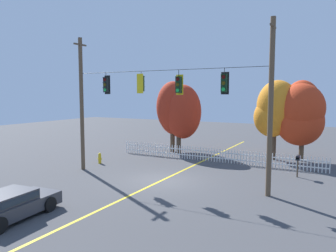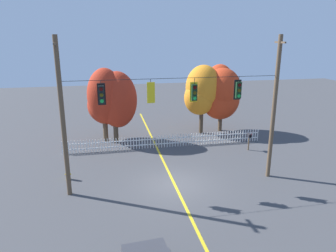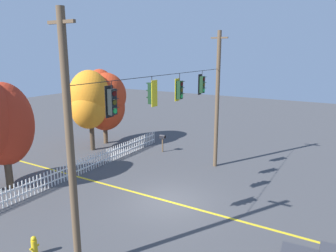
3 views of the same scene
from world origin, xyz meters
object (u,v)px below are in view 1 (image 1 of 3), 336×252
object	(u,v)px
traffic_signal_eastbound_side	(141,84)
autumn_oak_far_east	(276,110)
traffic_signal_southbound_primary	(179,85)
autumn_maple_mid	(182,111)
autumn_maple_near_fence	(175,112)
parked_car	(10,205)
traffic_signal_northbound_primary	(106,85)
roadside_mailbox	(298,159)
traffic_signal_northbound_secondary	(224,83)
fire_hydrant	(100,158)
autumn_maple_far_west	(301,113)

from	to	relation	value
traffic_signal_eastbound_side	autumn_oak_far_east	size ratio (longest dim) A/B	0.21
traffic_signal_southbound_primary	autumn_maple_mid	size ratio (longest dim) A/B	0.24
autumn_maple_near_fence	traffic_signal_southbound_primary	bearing A→B (deg)	-61.87
traffic_signal_southbound_primary	autumn_maple_near_fence	xyz separation A→B (m)	(-4.85, 9.08, -2.10)
autumn_maple_near_fence	parked_car	xyz separation A→B (m)	(1.23, -17.20, -2.91)
traffic_signal_northbound_primary	roadside_mailbox	size ratio (longest dim) A/B	0.99
autumn_maple_mid	traffic_signal_northbound_secondary	bearing A→B (deg)	-52.64
traffic_signal_southbound_primary	autumn_maple_near_fence	distance (m)	10.51
traffic_signal_northbound_secondary	autumn_oak_far_east	bearing A→B (deg)	84.75
traffic_signal_southbound_primary	traffic_signal_northbound_primary	bearing A→B (deg)	180.00
traffic_signal_southbound_primary	fire_hydrant	distance (m)	9.34
traffic_signal_eastbound_side	autumn_oak_far_east	bearing A→B (deg)	58.35
autumn_maple_near_fence	parked_car	size ratio (longest dim) A/B	1.48
autumn_maple_near_fence	fire_hydrant	bearing A→B (deg)	-110.39
traffic_signal_northbound_primary	traffic_signal_northbound_secondary	bearing A→B (deg)	-0.00
autumn_maple_near_fence	autumn_maple_far_west	bearing A→B (deg)	4.74
traffic_signal_northbound_primary	autumn_maple_far_west	world-z (taller)	traffic_signal_northbound_primary
autumn_maple_near_fence	fire_hydrant	size ratio (longest dim) A/B	7.87
traffic_signal_eastbound_side	roadside_mailbox	distance (m)	10.60
autumn_oak_far_east	fire_hydrant	distance (m)	13.90
traffic_signal_northbound_secondary	fire_hydrant	xyz separation A→B (m)	(-10.12, 2.01, -5.26)
traffic_signal_northbound_primary	fire_hydrant	bearing A→B (deg)	139.53
roadside_mailbox	parked_car	bearing A→B (deg)	-126.55
autumn_maple_mid	parked_car	size ratio (longest dim) A/B	1.41
autumn_maple_far_west	roadside_mailbox	distance (m)	5.88
traffic_signal_northbound_secondary	autumn_maple_near_fence	world-z (taller)	traffic_signal_northbound_secondary
fire_hydrant	autumn_maple_near_fence	bearing A→B (deg)	69.61
autumn_oak_far_east	fire_hydrant	xyz separation A→B (m)	(-11.02, -7.74, -3.44)
traffic_signal_northbound_secondary	parked_car	size ratio (longest dim) A/B	0.33
traffic_signal_southbound_primary	traffic_signal_northbound_secondary	xyz separation A→B (m)	(2.64, 0.00, 0.04)
autumn_oak_far_east	parked_car	bearing A→B (deg)	-111.83
autumn_maple_mid	autumn_maple_far_west	xyz separation A→B (m)	(9.30, 1.29, 0.04)
traffic_signal_northbound_secondary	traffic_signal_eastbound_side	bearing A→B (deg)	-179.79
fire_hydrant	traffic_signal_northbound_secondary	bearing A→B (deg)	-11.24
parked_car	fire_hydrant	size ratio (longest dim) A/B	5.31
autumn_maple_near_fence	roadside_mailbox	world-z (taller)	autumn_maple_near_fence
traffic_signal_northbound_secondary	autumn_maple_far_west	size ratio (longest dim) A/B	0.22
autumn_maple_near_fence	roadside_mailbox	bearing A→B (deg)	-22.49
traffic_signal_northbound_primary	traffic_signal_northbound_secondary	xyz separation A→B (m)	(7.77, -0.00, -0.02)
autumn_maple_near_fence	autumn_maple_far_west	distance (m)	10.24
fire_hydrant	roadside_mailbox	size ratio (longest dim) A/B	0.58
traffic_signal_northbound_secondary	autumn_oak_far_east	distance (m)	9.96
fire_hydrant	roadside_mailbox	distance (m)	13.60
traffic_signal_northbound_secondary	autumn_maple_far_west	xyz separation A→B (m)	(2.71, 9.93, -1.99)
traffic_signal_northbound_secondary	parked_car	xyz separation A→B (m)	(-6.26, -8.12, -5.05)
parked_car	roadside_mailbox	xyz separation A→B (m)	(9.47, 12.77, 0.51)
traffic_signal_northbound_secondary	autumn_oak_far_east	size ratio (longest dim) A/B	0.22
traffic_signal_northbound_primary	traffic_signal_northbound_secondary	distance (m)	7.77
traffic_signal_southbound_primary	roadside_mailbox	world-z (taller)	traffic_signal_southbound_primary
autumn_maple_near_fence	parked_car	bearing A→B (deg)	-85.90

